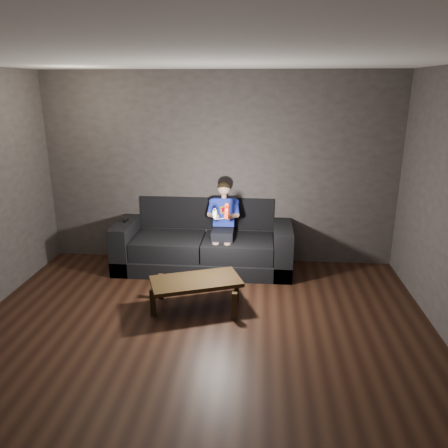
{
  "coord_description": "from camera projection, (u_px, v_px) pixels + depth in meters",
  "views": [
    {
      "loc": [
        0.6,
        -3.59,
        2.49
      ],
      "look_at": [
        0.15,
        1.55,
        0.85
      ],
      "focal_mm": 35.0,
      "sensor_mm": 36.0,
      "label": 1
    }
  ],
  "objects": [
    {
      "name": "nunchuk_white",
      "position": [
        215.0,
        214.0,
        5.58
      ],
      "size": [
        0.07,
        0.1,
        0.15
      ],
      "color": "white",
      "rests_on": "child"
    },
    {
      "name": "ceiling",
      "position": [
        188.0,
        57.0,
        3.39
      ],
      "size": [
        5.0,
        5.0,
        0.02
      ],
      "primitive_type": "cube",
      "color": "silver",
      "rests_on": "back_wall"
    },
    {
      "name": "child",
      "position": [
        223.0,
        217.0,
        6.01
      ],
      "size": [
        0.44,
        0.54,
        1.08
      ],
      "color": "black",
      "rests_on": "sofa"
    },
    {
      "name": "floor",
      "position": [
        195.0,
        356.0,
        4.21
      ],
      "size": [
        5.0,
        5.0,
        0.0
      ],
      "primitive_type": "plane",
      "color": "black",
      "rests_on": "ground"
    },
    {
      "name": "sofa",
      "position": [
        205.0,
        245.0,
        6.25
      ],
      "size": [
        2.45,
        1.06,
        0.95
      ],
      "color": "black",
      "rests_on": "floor"
    },
    {
      "name": "wii_remote_black",
      "position": [
        126.0,
        220.0,
        6.14
      ],
      "size": [
        0.04,
        0.14,
        0.03
      ],
      "color": "black",
      "rests_on": "sofa"
    },
    {
      "name": "coffee_table",
      "position": [
        196.0,
        283.0,
        5.01
      ],
      "size": [
        1.13,
        0.83,
        0.37
      ],
      "color": "black",
      "rests_on": "floor"
    },
    {
      "name": "back_wall",
      "position": [
        219.0,
        170.0,
        6.17
      ],
      "size": [
        5.0,
        0.04,
        2.7
      ],
      "primitive_type": "cube",
      "color": "#36312F",
      "rests_on": "ground"
    },
    {
      "name": "wii_remote_red",
      "position": [
        227.0,
        211.0,
        5.55
      ],
      "size": [
        0.07,
        0.08,
        0.2
      ],
      "color": "red",
      "rests_on": "child"
    }
  ]
}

